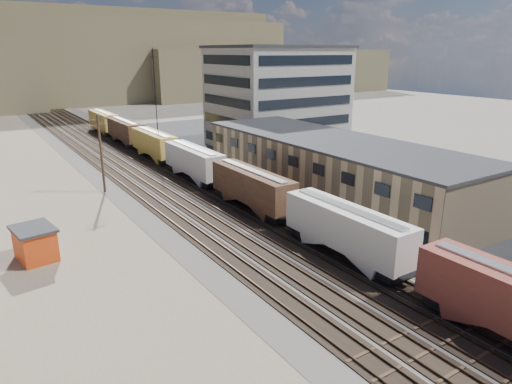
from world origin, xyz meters
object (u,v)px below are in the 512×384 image
parked_car_silver (500,203)px  parked_car_blue (337,160)px  freight_train (220,172)px  parked_car_white (465,223)px  utility_pole_north (101,152)px  maintenance_shed (35,243)px

parked_car_silver → parked_car_blue: parked_car_silver is taller
parked_car_silver → parked_car_blue: 26.25m
freight_train → parked_car_white: size_ratio=24.27×
freight_train → utility_pole_north: utility_pole_north is taller
freight_train → parked_car_silver: bearing=-44.3°
freight_train → utility_pole_north: size_ratio=11.97×
freight_train → parked_car_blue: size_ratio=20.04×
maintenance_shed → parked_car_white: bearing=-23.7°
freight_train → maintenance_shed: bearing=-160.0°
freight_train → parked_car_white: 28.83m
freight_train → maintenance_shed: size_ratio=26.69×
utility_pole_north → parked_car_silver: size_ratio=1.70×
parked_car_white → parked_car_silver: (9.15, 1.57, 0.04)m
parked_car_white → parked_car_silver: size_ratio=0.84×
maintenance_shed → parked_car_silver: maintenance_shed is taller
utility_pole_north → maintenance_shed: (-10.56, -16.86, -3.77)m
parked_car_silver → maintenance_shed: bearing=62.0°
utility_pole_north → freight_train: bearing=-34.8°
freight_train → parked_car_white: freight_train is taller
maintenance_shed → parked_car_blue: maintenance_shed is taller
parked_car_blue → parked_car_white: bearing=-146.5°
utility_pole_north → parked_car_blue: size_ratio=1.67×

